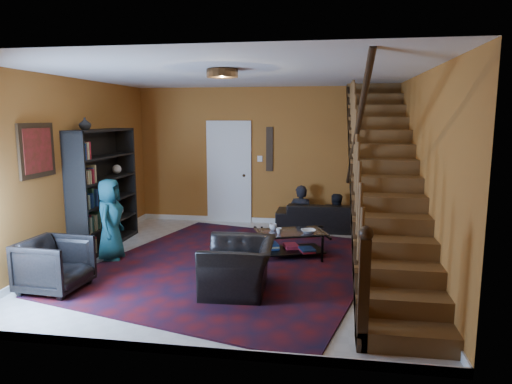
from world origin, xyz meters
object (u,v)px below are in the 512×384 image
bookshelf (104,191)px  coffee_table (291,242)px  armchair_left (55,265)px  armchair_right (239,267)px  sofa (324,216)px

bookshelf → coffee_table: size_ratio=1.64×
bookshelf → armchair_left: size_ratio=2.65×
armchair_right → armchair_left: bearing=-84.4°
sofa → coffee_table: bearing=74.5°
coffee_table → bookshelf: bearing=177.7°
bookshelf → armchair_right: 3.23m
armchair_left → coffee_table: (2.83, 1.93, -0.11)m
armchair_right → coffee_table: (0.53, 1.59, -0.10)m
bookshelf → armchair_right: (2.66, -1.72, -0.64)m
armchair_right → bookshelf: bearing=-125.8°
sofa → armchair_left: size_ratio=2.46×
armchair_left → coffee_table: size_ratio=0.62×
bookshelf → sofa: bookshelf is taller
sofa → armchair_right: armchair_right is taller
bookshelf → armchair_left: 2.19m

